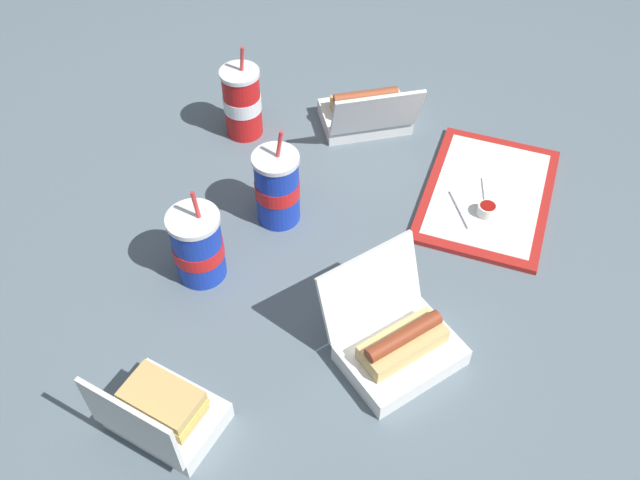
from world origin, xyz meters
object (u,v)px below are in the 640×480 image
ketchup_cup (487,209)px  plastic_fork (461,209)px  soda_cup_back (242,102)px  clamshell_hotdog_corner (366,113)px  soda_cup_front (198,246)px  food_tray (488,194)px  clamshell_hotdog_right (398,344)px  soda_cup_left (277,188)px  clamshell_sandwich_back (162,412)px

ketchup_cup → plastic_fork: size_ratio=0.36×
soda_cup_back → ketchup_cup: bearing=-87.4°
clamshell_hotdog_corner → soda_cup_front: soda_cup_front is taller
soda_cup_back → food_tray: bearing=-81.1°
soda_cup_back → clamshell_hotdog_right: bearing=-122.4°
plastic_fork → soda_cup_left: soda_cup_left is taller
clamshell_hotdog_corner → soda_cup_left: bearing=177.6°
plastic_fork → soda_cup_back: (-0.01, 0.54, 0.07)m
clamshell_hotdog_right → soda_cup_back: size_ratio=1.15×
food_tray → clamshell_hotdog_right: (-0.46, -0.01, 0.03)m
soda_cup_front → clamshell_hotdog_corner: bearing=-6.3°
food_tray → clamshell_sandwich_back: 0.81m
food_tray → clamshell_hotdog_corner: clamshell_hotdog_corner is taller
plastic_fork → soda_cup_front: 0.55m
soda_cup_back → soda_cup_front: 0.43m
clamshell_hotdog_corner → soda_cup_back: bearing=124.8°
food_tray → plastic_fork: plastic_fork is taller
soda_cup_front → clamshell_sandwich_back: bearing=-153.4°
clamshell_hotdog_corner → soda_cup_back: size_ratio=1.18×
food_tray → ketchup_cup: bearing=-161.9°
clamshell_hotdog_corner → soda_cup_left: (-0.35, 0.02, 0.04)m
clamshell_sandwich_back → soda_cup_front: soda_cup_front is taller
soda_cup_front → soda_cup_back: bearing=23.7°
food_tray → plastic_fork: 0.08m
ketchup_cup → clamshell_hotdog_corner: size_ratio=0.15×
plastic_fork → clamshell_hotdog_right: size_ratio=0.42×
plastic_fork → food_tray: bearing=-63.6°
soda_cup_left → clamshell_sandwich_back: bearing=-168.6°
food_tray → soda_cup_left: size_ratio=1.82×
ketchup_cup → soda_cup_front: 0.59m
soda_cup_back → clamshell_hotdog_corner: bearing=-55.2°
plastic_fork → clamshell_sandwich_back: 0.73m
ketchup_cup → clamshell_hotdog_right: size_ratio=0.15×
ketchup_cup → soda_cup_back: (-0.03, 0.59, 0.06)m
soda_cup_front → ketchup_cup: bearing=-45.0°
food_tray → ketchup_cup: (-0.06, -0.02, 0.02)m
clamshell_hotdog_right → soda_cup_left: bearing=63.6°
soda_cup_left → food_tray: bearing=-51.6°
soda_cup_back → plastic_fork: bearing=-88.9°
ketchup_cup → plastic_fork: (-0.02, 0.05, -0.01)m
plastic_fork → clamshell_hotdog_right: clamshell_hotdog_right is taller
soda_cup_front → food_tray: bearing=-39.7°
clamshell_hotdog_right → soda_cup_front: bearing=92.9°
clamshell_sandwich_back → soda_cup_left: bearing=11.4°
clamshell_sandwich_back → soda_cup_front: bearing=26.6°
ketchup_cup → clamshell_hotdog_right: 0.40m
clamshell_hotdog_corner → soda_cup_left: 0.36m
soda_cup_back → soda_cup_left: size_ratio=1.01×
ketchup_cup → clamshell_sandwich_back: clamshell_sandwich_back is taller
ketchup_cup → clamshell_hotdog_corner: clamshell_hotdog_corner is taller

